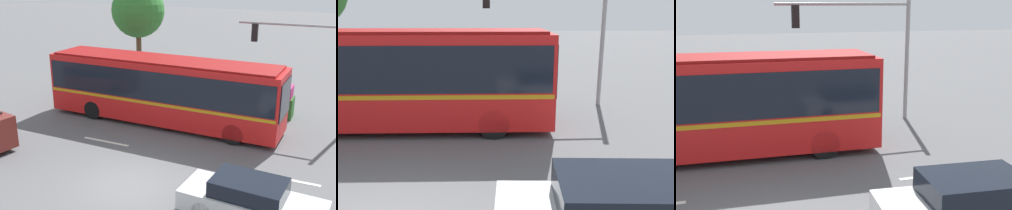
# 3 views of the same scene
# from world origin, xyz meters

# --- Properties ---
(city_bus) EXTENTS (12.50, 2.84, 3.44)m
(city_bus) POSITION_xyz_m (-1.73, 6.51, 1.95)
(city_bus) COLOR red
(city_bus) RESTS_ON ground
(sedan_foreground) EXTENTS (4.70, 2.08, 1.39)m
(sedan_foreground) POSITION_xyz_m (4.65, -0.28, 0.66)
(sedan_foreground) COLOR silver
(sedan_foreground) RESTS_ON ground
(traffic_light_pole) EXTENTS (5.87, 0.24, 5.59)m
(traffic_light_pole) POSITION_xyz_m (5.49, 9.31, 3.72)
(traffic_light_pole) COLOR gray
(traffic_light_pole) RESTS_ON ground
(flowering_hedge) EXTENTS (10.44, 1.04, 1.76)m
(flowering_hedge) POSITION_xyz_m (-0.82, 10.04, 0.87)
(flowering_hedge) COLOR #286028
(flowering_hedge) RESTS_ON ground
(lane_stripe_mid) EXTENTS (2.40, 0.16, 0.01)m
(lane_stripe_mid) POSITION_xyz_m (5.37, 2.90, 0.01)
(lane_stripe_mid) COLOR silver
(lane_stripe_mid) RESTS_ON ground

